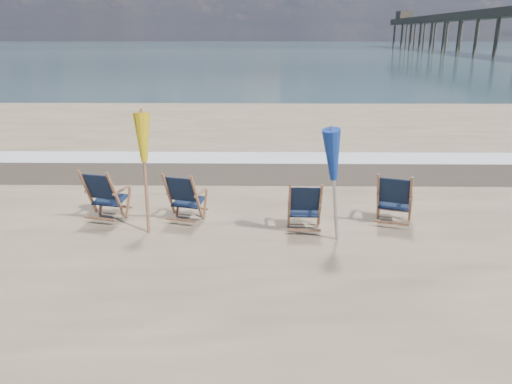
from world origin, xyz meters
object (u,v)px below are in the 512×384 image
beach_chair_0 (116,197)px  beach_chair_3 (410,201)px  beach_chair_2 (320,207)px  umbrella_yellow (143,144)px  beach_chair_1 (197,199)px  umbrella_blue (336,159)px

beach_chair_0 → beach_chair_3: 5.36m
beach_chair_2 → umbrella_yellow: umbrella_yellow is taller
beach_chair_2 → beach_chair_3: size_ratio=0.94×
beach_chair_1 → beach_chair_3: bearing=-166.0°
beach_chair_0 → beach_chair_1: beach_chair_0 is taller
beach_chair_2 → umbrella_yellow: 3.26m
beach_chair_1 → umbrella_blue: size_ratio=0.51×
beach_chair_0 → umbrella_blue: bearing=-176.6°
beach_chair_3 → umbrella_yellow: size_ratio=0.49×
beach_chair_0 → umbrella_blue: (3.89, -0.80, 0.93)m
beach_chair_0 → beach_chair_1: bearing=-166.3°
beach_chair_2 → beach_chair_3: beach_chair_3 is taller
beach_chair_2 → umbrella_blue: bearing=116.2°
beach_chair_2 → umbrella_yellow: (-3.07, 0.13, 1.09)m
beach_chair_1 → beach_chair_2: 2.25m
umbrella_yellow → beach_chair_1: bearing=16.7°
beach_chair_3 → umbrella_blue: umbrella_blue is taller
beach_chair_3 → umbrella_yellow: (-4.71, -0.14, 1.06)m
beach_chair_2 → beach_chair_1: bearing=-8.1°
beach_chair_0 → beach_chair_3: beach_chair_0 is taller
umbrella_yellow → umbrella_blue: (3.24, -0.51, -0.12)m
beach_chair_1 → umbrella_blue: 2.69m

